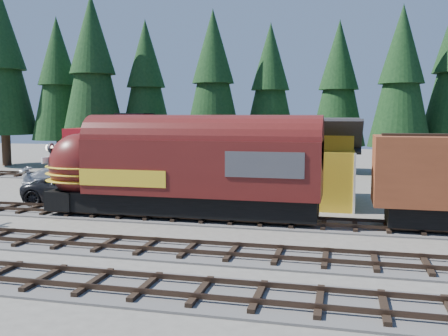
% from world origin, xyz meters
% --- Properties ---
extents(ground, '(120.00, 120.00, 0.00)m').
position_xyz_m(ground, '(0.00, 0.00, 0.00)').
color(ground, '#6B665B').
rests_on(ground, ground).
extents(track_siding, '(68.00, 3.20, 0.33)m').
position_xyz_m(track_siding, '(10.00, 4.00, 0.06)').
color(track_siding, '#4C4947').
rests_on(track_siding, ground).
extents(track_spur, '(32.00, 3.20, 0.33)m').
position_xyz_m(track_spur, '(-10.00, 18.00, 0.06)').
color(track_spur, '#4C4947').
rests_on(track_spur, ground).
extents(depot, '(12.80, 7.00, 5.30)m').
position_xyz_m(depot, '(-0.00, 10.50, 2.96)').
color(depot, gold).
rests_on(depot, ground).
extents(conifer_backdrop, '(79.25, 23.81, 17.37)m').
position_xyz_m(conifer_backdrop, '(6.85, 24.65, 9.78)').
color(conifer_backdrop, black).
rests_on(conifer_backdrop, ground).
extents(locomotive, '(15.23, 3.03, 4.14)m').
position_xyz_m(locomotive, '(-3.39, 4.00, 2.44)').
color(locomotive, black).
rests_on(locomotive, ground).
extents(caboose, '(9.91, 2.87, 5.16)m').
position_xyz_m(caboose, '(-12.53, 18.00, 2.56)').
color(caboose, black).
rests_on(caboose, ground).
extents(pickup_truck_a, '(6.93, 3.69, 1.85)m').
position_xyz_m(pickup_truck_a, '(-10.34, 6.63, 0.93)').
color(pickup_truck_a, black).
rests_on(pickup_truck_a, ground).
extents(pickup_truck_b, '(6.41, 4.39, 1.72)m').
position_xyz_m(pickup_truck_b, '(-14.14, 11.35, 0.86)').
color(pickup_truck_b, '#B4B7BD').
rests_on(pickup_truck_b, ground).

